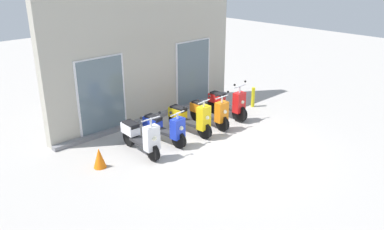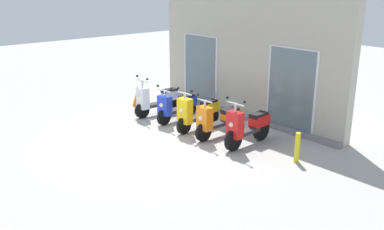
% 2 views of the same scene
% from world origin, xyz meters
% --- Properties ---
extents(ground_plane, '(40.00, 40.00, 0.00)m').
position_xyz_m(ground_plane, '(0.00, 0.00, 0.00)').
color(ground_plane, '#A8A39E').
extents(storefront_facade, '(6.91, 0.50, 3.94)m').
position_xyz_m(storefront_facade, '(0.00, 3.18, 1.89)').
color(storefront_facade, '#B2AD9E').
rests_on(storefront_facade, ground_plane).
extents(scooter_white, '(0.62, 1.61, 1.27)m').
position_xyz_m(scooter_white, '(-1.79, 1.22, 0.48)').
color(scooter_white, black).
rests_on(scooter_white, ground_plane).
extents(scooter_blue, '(0.59, 1.56, 1.14)m').
position_xyz_m(scooter_blue, '(-0.92, 1.30, 0.46)').
color(scooter_blue, black).
rests_on(scooter_blue, ground_plane).
extents(scooter_yellow, '(0.56, 1.63, 1.26)m').
position_xyz_m(scooter_yellow, '(0.03, 1.26, 0.49)').
color(scooter_yellow, black).
rests_on(scooter_yellow, ground_plane).
extents(scooter_orange, '(0.59, 1.60, 1.21)m').
position_xyz_m(scooter_orange, '(0.84, 1.26, 0.47)').
color(scooter_orange, black).
rests_on(scooter_orange, ground_plane).
extents(scooter_red, '(0.60, 1.62, 1.31)m').
position_xyz_m(scooter_red, '(1.77, 1.36, 0.50)').
color(scooter_red, black).
rests_on(scooter_red, ground_plane).
extents(curb_bollard, '(0.12, 0.12, 0.70)m').
position_xyz_m(curb_bollard, '(3.21, 1.46, 0.35)').
color(curb_bollard, yellow).
rests_on(curb_bollard, ground_plane).
extents(traffic_cone, '(0.32, 0.32, 0.52)m').
position_xyz_m(traffic_cone, '(-3.01, 1.30, 0.26)').
color(traffic_cone, orange).
rests_on(traffic_cone, ground_plane).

